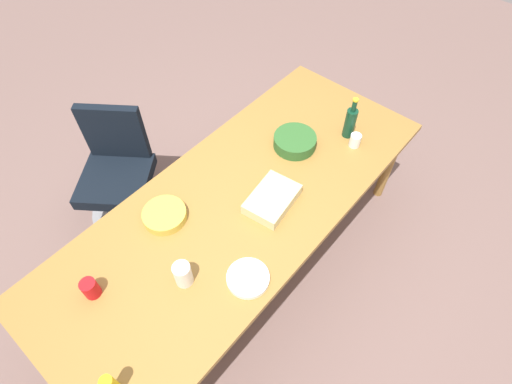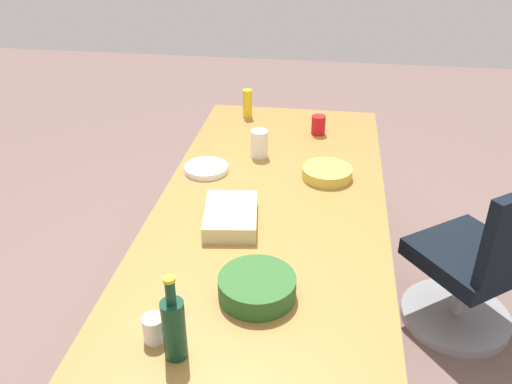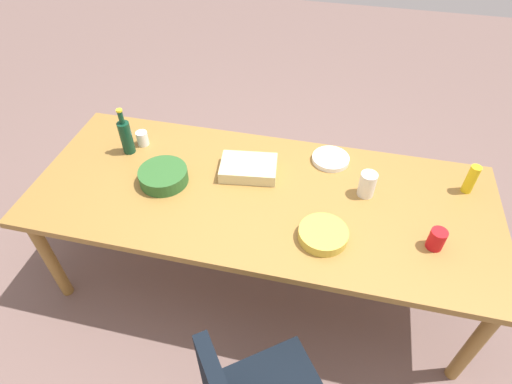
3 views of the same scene
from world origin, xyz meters
name	(u,v)px [view 2 (image 2 of 3)]	position (x,y,z in m)	size (l,w,h in m)	color
ground_plane	(267,336)	(0.00, 0.00, 0.00)	(10.00, 10.00, 0.00)	#725953
conference_table	(269,224)	(0.00, 0.00, 0.69)	(2.56, 1.03, 0.75)	olive
office_chair	(474,273)	(0.23, -1.00, 0.35)	(0.67, 0.67, 0.90)	gray
mayo_jar	(259,144)	(0.56, 0.12, 0.82)	(0.09, 0.09, 0.14)	white
sheet_cake	(231,216)	(-0.11, 0.15, 0.78)	(0.32, 0.22, 0.07)	beige
red_solo_cup	(318,125)	(0.90, -0.17, 0.80)	(0.08, 0.08, 0.11)	red
wine_bottle	(174,327)	(-0.87, 0.18, 0.87)	(0.07, 0.07, 0.30)	#103A26
chip_bowl	(327,173)	(0.36, -0.24, 0.78)	(0.25, 0.25, 0.05)	gold
salad_bowl	(257,287)	(-0.56, -0.03, 0.79)	(0.27, 0.27, 0.08)	#2D5F28
mustard_bottle	(247,103)	(1.10, 0.27, 0.84)	(0.06, 0.06, 0.17)	yellow
paper_cup	(154,329)	(-0.82, 0.26, 0.79)	(0.07, 0.07, 0.09)	white
paper_plate_stack	(206,169)	(0.34, 0.36, 0.76)	(0.22, 0.22, 0.03)	white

